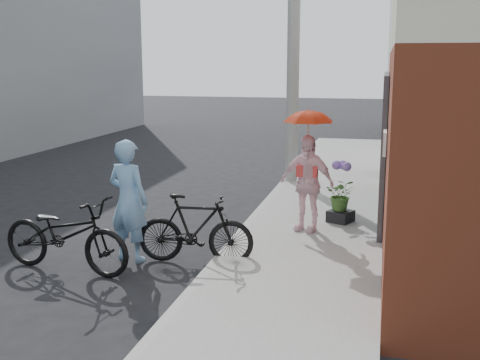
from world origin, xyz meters
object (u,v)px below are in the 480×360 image
at_px(utility_pole, 294,31).
at_px(officer, 128,201).
at_px(bike_left, 65,234).
at_px(kimono_woman, 307,183).
at_px(bike_right, 195,229).
at_px(planter, 340,216).

bearing_deg(utility_pole, officer, -104.09).
distance_m(bike_left, kimono_woman, 3.85).
bearing_deg(officer, bike_right, -159.57).
relative_size(utility_pole, bike_right, 4.20).
bearing_deg(bike_left, kimono_woman, -42.95).
bearing_deg(utility_pole, bike_left, -108.02).
distance_m(officer, planter, 3.79).
xyz_separation_m(utility_pole, planter, (1.38, -3.45, -3.28)).
distance_m(bike_left, planter, 4.66).
relative_size(officer, bike_right, 1.06).
height_order(officer, kimono_woman, officer).
distance_m(utility_pole, bike_left, 7.46).
distance_m(bike_left, bike_right, 1.78).
distance_m(kimono_woman, planter, 1.07).
xyz_separation_m(bike_left, planter, (3.50, 3.06, -0.31)).
bearing_deg(planter, utility_pole, 111.87).
distance_m(officer, bike_left, 0.99).
relative_size(bike_left, planter, 5.33).
bearing_deg(utility_pole, planter, -68.13).
bearing_deg(planter, bike_left, -138.88).
relative_size(officer, bike_left, 0.89).
distance_m(officer, bike_right, 1.04).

